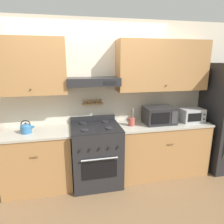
# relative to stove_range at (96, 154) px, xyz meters

# --- Properties ---
(ground_plane) EXTENTS (16.00, 16.00, 0.00)m
(ground_plane) POSITION_rel_stove_range_xyz_m (-0.00, -0.27, -0.47)
(ground_plane) COLOR brown
(wall_back) EXTENTS (5.20, 0.46, 2.55)m
(wall_back) POSITION_rel_stove_range_xyz_m (0.13, 0.31, 1.01)
(wall_back) COLOR beige
(wall_back) RESTS_ON ground_plane
(counter_left) EXTENTS (1.01, 0.63, 0.91)m
(counter_left) POSITION_rel_stove_range_xyz_m (-0.88, 0.05, -0.02)
(counter_left) COLOR #AD7A47
(counter_left) RESTS_ON ground_plane
(counter_right) EXTENTS (1.52, 0.63, 0.91)m
(counter_right) POSITION_rel_stove_range_xyz_m (1.14, 0.05, -0.02)
(counter_right) COLOR #AD7A47
(counter_right) RESTS_ON ground_plane
(stove_range) EXTENTS (0.74, 0.72, 1.02)m
(stove_range) POSITION_rel_stove_range_xyz_m (0.00, 0.00, 0.00)
(stove_range) COLOR #232326
(stove_range) RESTS_ON ground_plane
(tea_kettle) EXTENTS (0.20, 0.15, 0.19)m
(tea_kettle) POSITION_rel_stove_range_xyz_m (-1.00, 0.02, 0.50)
(tea_kettle) COLOR teal
(tea_kettle) RESTS_ON counter_left
(microwave) EXTENTS (0.50, 0.36, 0.28)m
(microwave) POSITION_rel_stove_range_xyz_m (1.06, 0.04, 0.57)
(microwave) COLOR #232326
(microwave) RESTS_ON counter_right
(utensil_crock) EXTENTS (0.10, 0.10, 0.28)m
(utensil_crock) POSITION_rel_stove_range_xyz_m (0.58, 0.02, 0.50)
(utensil_crock) COLOR #B24C42
(utensil_crock) RESTS_ON counter_right
(toaster_oven) EXTENTS (0.37, 0.29, 0.23)m
(toaster_oven) POSITION_rel_stove_range_xyz_m (1.64, 0.02, 0.54)
(toaster_oven) COLOR #ADAFB5
(toaster_oven) RESTS_ON counter_right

